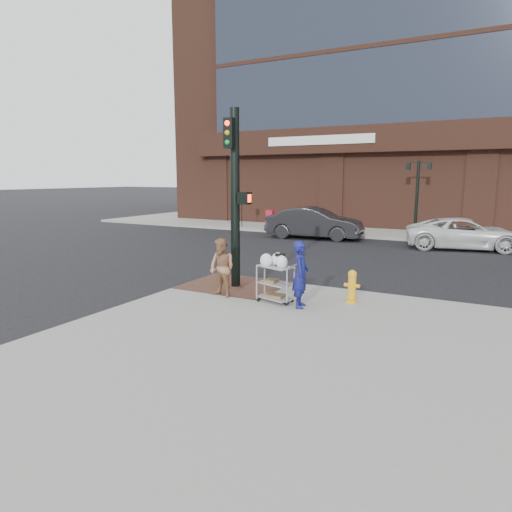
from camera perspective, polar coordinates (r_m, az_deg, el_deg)
The scene contains 15 objects.
ground at distance 12.43m, azimuth -2.45°, elevation -5.47°, with size 220.00×220.00×0.00m, color black.
brick_curb_ramp at distance 13.44m, azimuth -2.69°, elevation -3.62°, with size 2.80×2.40×0.01m, color #4C2E24.
bank_building at distance 42.72m, azimuth 28.27°, elevation 23.48°, with size 42.00×26.00×28.00m, color #572F22.
lamp_post at distance 26.63m, azimuth 19.51°, elevation 7.86°, with size 1.32×0.22×4.00m.
parking_sign at distance 29.30m, azimuth -1.79°, elevation 5.87°, with size 0.05×0.05×2.20m, color black.
traffic_signal_pole at distance 12.90m, azimuth -2.61°, elevation 7.83°, with size 0.61×0.51×5.00m.
woman_blue at distance 11.05m, azimuth 5.62°, elevation -2.29°, with size 0.60×0.39×1.63m, color navy.
pedestrian_tan at distance 12.01m, azimuth -4.28°, elevation -1.48°, with size 0.76×0.59×1.55m, color #9F6E4A.
sedan_dark at distance 24.72m, azimuth 7.29°, elevation 4.10°, with size 1.78×5.10×1.68m, color black.
minivan_white at distance 22.99m, azimuth 24.66°, elevation 2.54°, with size 2.38×5.15×1.43m, color white.
utility_cart at distance 11.54m, azimuth 2.45°, elevation -3.00°, with size 1.01×0.75×1.25m.
fire_hydrant at distance 11.73m, azimuth 11.91°, elevation -3.69°, with size 0.40×0.28×0.84m.
newsbox_red at distance 28.88m, azimuth 1.78°, elevation 4.69°, with size 0.45×0.41×1.08m, color #B41429.
newsbox_yellow at distance 28.52m, azimuth 4.29°, elevation 4.43°, with size 0.38×0.35×0.91m, color yellow.
newsbox_blue at distance 29.09m, azimuth 1.91°, elevation 4.53°, with size 0.37×0.33×0.88m, color #1B21B3.
Camera 1 is at (6.13, -10.30, 3.28)m, focal length 32.00 mm.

